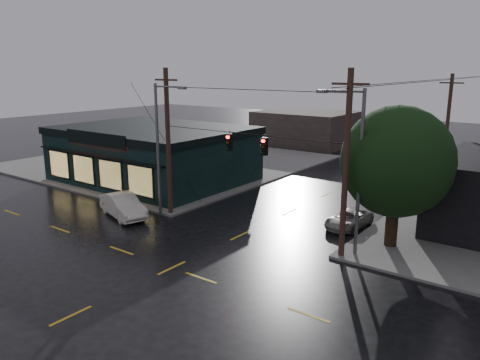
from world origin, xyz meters
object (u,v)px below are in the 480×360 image
Objects in this scene: utility_pole_ne at (341,258)px; sedan_cream at (123,206)px; utility_pole_nw at (171,214)px; suv_silver at (349,219)px; corner_tree at (397,162)px.

utility_pole_ne is 2.08× the size of sedan_cream.
utility_pole_nw is 1.00× the size of utility_pole_ne.
utility_pole_ne reaches higher than sedan_cream.
utility_pole_nw is at bearing 180.00° from utility_pole_ne.
corner_tree is at bearing -24.38° from suv_silver.
corner_tree is 1.65× the size of sedan_cream.
corner_tree reaches higher than suv_silver.
suv_silver is (13.54, 7.28, -0.24)m from sedan_cream.
sedan_cream is at bearing -134.41° from utility_pole_nw.
utility_pole_nw is (-14.65, -3.08, -5.05)m from corner_tree.
suv_silver is at bearing 23.74° from utility_pole_nw.
utility_pole_ne is (13.00, 0.00, 0.00)m from utility_pole_nw.
corner_tree is at bearing -54.36° from sedan_cream.
suv_silver is at bearing -43.81° from sedan_cream.
utility_pole_nw reaches higher than suv_silver.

